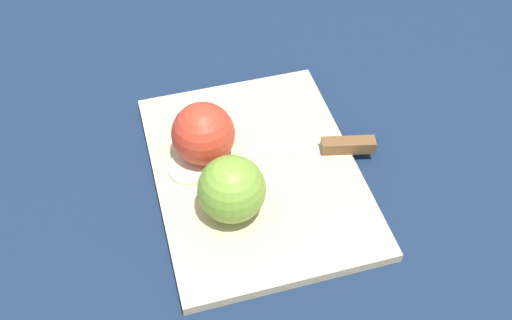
# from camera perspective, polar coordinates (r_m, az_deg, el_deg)

# --- Properties ---
(ground_plane) EXTENTS (4.00, 4.00, 0.00)m
(ground_plane) POSITION_cam_1_polar(r_m,az_deg,el_deg) (0.85, 0.00, -1.56)
(ground_plane) COLOR #14233D
(cutting_board) EXTENTS (0.41, 0.34, 0.02)m
(cutting_board) POSITION_cam_1_polar(r_m,az_deg,el_deg) (0.85, 0.00, -1.23)
(cutting_board) COLOR #D1B789
(cutting_board) RESTS_ON ground_plane
(apple_half_left) EXTENTS (0.09, 0.09, 0.09)m
(apple_half_left) POSITION_cam_1_polar(r_m,az_deg,el_deg) (0.76, -2.36, -2.80)
(apple_half_left) COLOR olive
(apple_half_left) RESTS_ON cutting_board
(apple_half_right) EXTENTS (0.09, 0.09, 0.09)m
(apple_half_right) POSITION_cam_1_polar(r_m,az_deg,el_deg) (0.83, -5.03, 2.49)
(apple_half_right) COLOR red
(apple_half_right) RESTS_ON cutting_board
(knife) EXTENTS (0.03, 0.18, 0.02)m
(knife) POSITION_cam_1_polar(r_m,az_deg,el_deg) (0.87, 8.02, 1.33)
(knife) COLOR silver
(knife) RESTS_ON cutting_board
(apple_slice) EXTENTS (0.06, 0.06, 0.01)m
(apple_slice) POSITION_cam_1_polar(r_m,az_deg,el_deg) (0.84, -6.30, -0.74)
(apple_slice) COLOR beige
(apple_slice) RESTS_ON cutting_board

